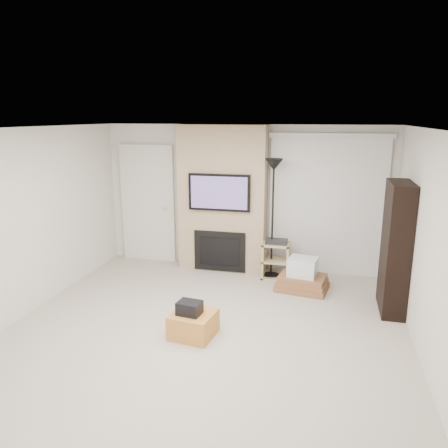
% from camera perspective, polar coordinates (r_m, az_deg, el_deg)
% --- Properties ---
extents(floor, '(5.00, 5.50, 0.00)m').
position_cam_1_polar(floor, '(5.51, -3.01, -14.70)').
color(floor, '#BCAE9E').
rests_on(floor, ground).
extents(ceiling, '(5.00, 5.50, 0.00)m').
position_cam_1_polar(ceiling, '(4.84, -3.40, 12.28)').
color(ceiling, white).
rests_on(ceiling, wall_back).
extents(wall_back, '(5.00, 0.00, 2.50)m').
position_cam_1_polar(wall_back, '(7.64, 2.72, 3.46)').
color(wall_back, silver).
rests_on(wall_back, ground).
extents(wall_front, '(5.00, 0.00, 2.50)m').
position_cam_1_polar(wall_front, '(2.72, -20.83, -17.77)').
color(wall_front, silver).
rests_on(wall_front, ground).
extents(wall_left, '(0.00, 5.50, 2.50)m').
position_cam_1_polar(wall_left, '(6.21, -25.89, -0.40)').
color(wall_left, silver).
rests_on(wall_left, ground).
extents(wall_right, '(0.00, 5.50, 2.50)m').
position_cam_1_polar(wall_right, '(4.96, 25.78, -3.77)').
color(wall_right, silver).
rests_on(wall_right, ground).
extents(hvac_vent, '(0.35, 0.18, 0.01)m').
position_cam_1_polar(hvac_vent, '(5.52, 3.14, 12.46)').
color(hvac_vent, silver).
rests_on(hvac_vent, ceiling).
extents(ottoman, '(0.56, 0.56, 0.30)m').
position_cam_1_polar(ottoman, '(5.51, -4.01, -12.93)').
color(ottoman, '#CB8238').
rests_on(ottoman, floor).
extents(black_bag, '(0.31, 0.26, 0.16)m').
position_cam_1_polar(black_bag, '(5.39, -4.53, -10.87)').
color(black_bag, black).
rests_on(black_bag, ottoman).
extents(fireplace_wall, '(1.50, 0.47, 2.50)m').
position_cam_1_polar(fireplace_wall, '(7.51, -0.21, 3.19)').
color(fireplace_wall, tan).
rests_on(fireplace_wall, floor).
extents(entry_door, '(1.02, 0.11, 2.14)m').
position_cam_1_polar(entry_door, '(8.16, -9.86, 2.56)').
color(entry_door, silver).
rests_on(entry_door, floor).
extents(vertical_blinds, '(1.98, 0.10, 2.37)m').
position_cam_1_polar(vertical_blinds, '(7.45, 13.29, 3.02)').
color(vertical_blinds, silver).
rests_on(vertical_blinds, floor).
extents(floor_lamp, '(0.29, 0.29, 1.98)m').
position_cam_1_polar(floor_lamp, '(7.08, 6.47, 5.08)').
color(floor_lamp, black).
rests_on(floor_lamp, floor).
extents(av_stand, '(0.45, 0.38, 0.66)m').
position_cam_1_polar(av_stand, '(7.32, 6.82, -4.41)').
color(av_stand, tan).
rests_on(av_stand, floor).
extents(box_stack, '(0.85, 0.69, 0.51)m').
position_cam_1_polar(box_stack, '(6.93, 10.19, -6.92)').
color(box_stack, brown).
rests_on(box_stack, floor).
extents(bookshelf, '(0.30, 0.80, 1.80)m').
position_cam_1_polar(bookshelf, '(6.35, 21.49, -2.94)').
color(bookshelf, black).
rests_on(bookshelf, floor).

